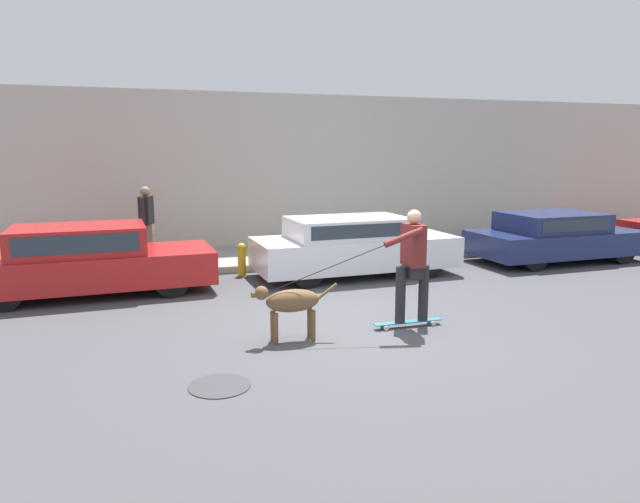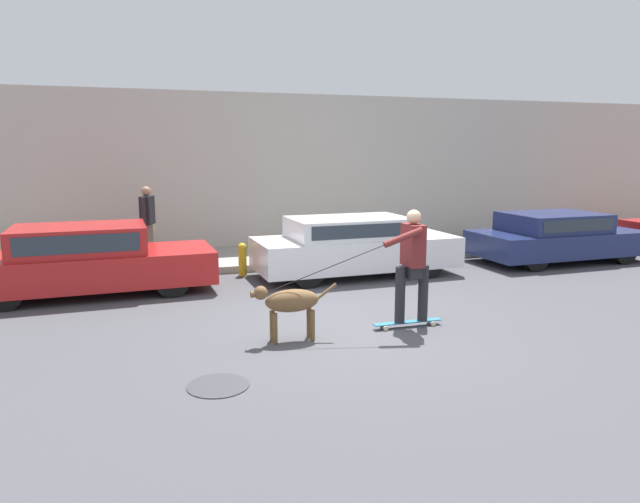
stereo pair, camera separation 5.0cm
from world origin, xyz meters
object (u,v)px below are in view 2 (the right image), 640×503
(dog, at_px, (290,302))
(pedestrian_with_bag, at_px, (148,221))
(parked_car_0, at_px, (89,261))
(parked_car_2, at_px, (556,237))
(skateboarder, at_px, (412,261))
(parked_car_1, at_px, (354,246))
(fire_hydrant, at_px, (242,258))

(dog, xyz_separation_m, pedestrian_with_bag, (-1.72, 5.72, 0.53))
(parked_car_0, distance_m, parked_car_2, 10.35)
(parked_car_2, distance_m, skateboarder, 6.71)
(parked_car_1, bearing_deg, pedestrian_with_bag, 151.68)
(skateboarder, bearing_deg, parked_car_1, -97.33)
(dog, relative_size, pedestrian_with_bag, 0.73)
(skateboarder, height_order, fire_hydrant, skateboarder)
(parked_car_0, relative_size, parked_car_1, 1.03)
(parked_car_0, xyz_separation_m, pedestrian_with_bag, (1.11, 2.06, 0.46))
(parked_car_1, distance_m, dog, 4.36)
(pedestrian_with_bag, bearing_deg, parked_car_2, 4.57)
(parked_car_2, height_order, pedestrian_with_bag, pedestrian_with_bag)
(skateboarder, bearing_deg, dog, 2.31)
(skateboarder, distance_m, fire_hydrant, 4.71)
(skateboarder, xyz_separation_m, fire_hydrant, (-1.75, 4.33, -0.64))
(skateboarder, bearing_deg, fire_hydrant, -67.46)
(parked_car_0, distance_m, skateboarder, 5.94)
(skateboarder, relative_size, fire_hydrant, 3.98)
(fire_hydrant, bearing_deg, parked_car_1, -17.84)
(pedestrian_with_bag, bearing_deg, skateboarder, -40.40)
(parked_car_0, xyz_separation_m, dog, (2.83, -3.66, -0.07))
(parked_car_0, height_order, skateboarder, skateboarder)
(dog, height_order, pedestrian_with_bag, pedestrian_with_bag)
(parked_car_1, xyz_separation_m, pedestrian_with_bag, (-4.10, 2.06, 0.46))
(fire_hydrant, bearing_deg, pedestrian_with_bag, 144.14)
(dog, xyz_separation_m, skateboarder, (1.88, 0.06, 0.45))
(pedestrian_with_bag, relative_size, fire_hydrant, 2.41)
(pedestrian_with_bag, bearing_deg, fire_hydrant, -18.72)
(parked_car_0, distance_m, pedestrian_with_bag, 2.38)
(parked_car_1, relative_size, fire_hydrant, 6.13)
(dog, bearing_deg, parked_car_2, -153.38)
(parked_car_0, relative_size, parked_car_2, 1.08)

